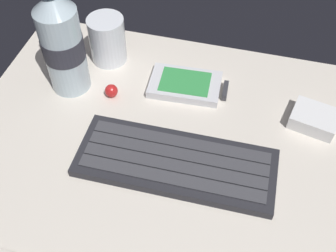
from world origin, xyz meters
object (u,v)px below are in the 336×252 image
Objects in this scene: keyboard at (176,162)px; handheld_device at (189,85)px; charger_block at (314,119)px; water_bottle at (62,43)px; trackball_mouse at (111,91)px; juice_cup at (108,41)px.

keyboard is 2.22× the size of handheld_device.
keyboard is at bearing -145.11° from charger_block.
water_bottle reaches higher than trackball_mouse.
trackball_mouse is at bearing -176.30° from charger_block.
water_bottle reaches higher than juice_cup.
handheld_device is 21.83cm from water_bottle.
water_bottle is at bearing -116.31° from juice_cup.
water_bottle reaches higher than charger_block.
handheld_device is 1.87× the size of charger_block.
handheld_device is at bearing 22.03° from trackball_mouse.
juice_cup is 0.41× the size of water_bottle.
charger_block is at bearing 3.70° from trackball_mouse.
water_bottle is at bearing -168.10° from handheld_device.
trackball_mouse is at bearing -68.24° from juice_cup.
keyboard is at bearing -38.86° from trackball_mouse.
juice_cup is 10.40cm from water_bottle.
juice_cup is 9.98cm from trackball_mouse.
handheld_device is at bearing -14.12° from juice_cup.
trackball_mouse is (-13.92, 11.22, 0.29)cm from keyboard.
charger_block is at bearing 34.89° from keyboard.
juice_cup is at bearing 165.88° from handheld_device.
keyboard is 23.35cm from charger_block.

